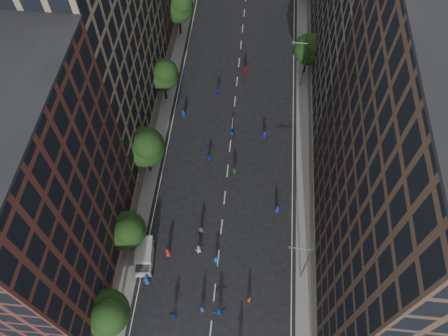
% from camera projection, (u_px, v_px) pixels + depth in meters
% --- Properties ---
extents(ground, '(240.00, 240.00, 0.00)m').
position_uv_depth(ground, '(235.00, 104.00, 70.87)').
color(ground, black).
rests_on(ground, ground).
extents(sidewalk_left, '(4.00, 105.00, 0.15)m').
position_uv_depth(sidewalk_left, '(169.00, 66.00, 75.47)').
color(sidewalk_left, slate).
rests_on(sidewalk_left, ground).
extents(sidewalk_right, '(4.00, 105.00, 0.15)m').
position_uv_depth(sidewalk_right, '(308.00, 75.00, 74.25)').
color(sidewalk_right, slate).
rests_on(sidewalk_right, ground).
extents(bldg_left_a, '(14.00, 22.00, 30.00)m').
position_uv_depth(bldg_left_a, '(25.00, 209.00, 43.56)').
color(bldg_left_a, '#4F251E').
rests_on(bldg_left_a, ground).
extents(bldg_left_b, '(14.00, 26.00, 34.00)m').
position_uv_depth(bldg_left_b, '(84.00, 33.00, 54.85)').
color(bldg_left_b, '#806B53').
rests_on(bldg_left_b, ground).
extents(bldg_right_a, '(14.00, 30.00, 36.00)m').
position_uv_depth(bldg_right_a, '(417.00, 191.00, 41.27)').
color(bldg_right_a, '#453225').
rests_on(bldg_right_a, ground).
extents(bldg_right_b, '(14.00, 28.00, 33.00)m').
position_uv_depth(bldg_right_b, '(381.00, 9.00, 58.21)').
color(bldg_right_b, '#6B6158').
rests_on(bldg_right_b, ground).
extents(tree_left_0, '(5.20, 5.20, 8.83)m').
position_uv_depth(tree_left_0, '(107.00, 314.00, 46.88)').
color(tree_left_0, black).
rests_on(tree_left_0, ground).
extents(tree_left_1, '(4.80, 4.80, 8.21)m').
position_uv_depth(tree_left_1, '(127.00, 230.00, 52.63)').
color(tree_left_1, black).
rests_on(tree_left_1, ground).
extents(tree_left_2, '(5.60, 5.60, 9.45)m').
position_uv_depth(tree_left_2, '(145.00, 146.00, 58.43)').
color(tree_left_2, black).
rests_on(tree_left_2, ground).
extents(tree_left_3, '(5.00, 5.00, 8.58)m').
position_uv_depth(tree_left_3, '(163.00, 74.00, 66.46)').
color(tree_left_3, black).
rests_on(tree_left_3, ground).
extents(tree_left_4, '(5.40, 5.40, 9.08)m').
position_uv_depth(tree_left_4, '(179.00, 6.00, 74.87)').
color(tree_left_4, black).
rests_on(tree_left_4, ground).
extents(tree_right_a, '(5.00, 5.00, 8.39)m').
position_uv_depth(tree_right_a, '(310.00, 48.00, 69.81)').
color(tree_right_a, black).
rests_on(tree_right_a, ground).
extents(streetlamp_near, '(2.64, 0.22, 9.06)m').
position_uv_depth(streetlamp_near, '(305.00, 262.00, 50.86)').
color(streetlamp_near, '#595B60').
rests_on(streetlamp_near, ground).
extents(streetlamp_far, '(2.64, 0.22, 9.06)m').
position_uv_depth(streetlamp_far, '(303.00, 63.00, 68.71)').
color(streetlamp_far, '#595B60').
rests_on(streetlamp_far, ground).
extents(cargo_van, '(2.70, 4.92, 2.51)m').
position_uv_depth(cargo_van, '(144.00, 256.00, 55.32)').
color(cargo_van, '#B5B6B7').
rests_on(cargo_van, ground).
extents(skater_0, '(1.02, 0.81, 1.81)m').
position_uv_depth(skater_0, '(147.00, 281.00, 53.98)').
color(skater_0, '#124393').
rests_on(skater_0, ground).
extents(skater_1, '(0.77, 0.63, 1.83)m').
position_uv_depth(skater_1, '(202.00, 310.00, 52.06)').
color(skater_1, '#13439F').
rests_on(skater_1, ground).
extents(skater_3, '(1.14, 0.84, 1.57)m').
position_uv_depth(skater_3, '(216.00, 260.00, 55.55)').
color(skater_3, '#144DA8').
rests_on(skater_3, ground).
extents(skater_4, '(1.22, 0.85, 1.93)m').
position_uv_depth(skater_4, '(174.00, 316.00, 51.64)').
color(skater_4, navy).
rests_on(skater_4, ground).
extents(skater_5, '(1.86, 1.17, 1.91)m').
position_uv_depth(skater_5, '(219.00, 312.00, 51.88)').
color(skater_5, '#1443A3').
rests_on(skater_5, ground).
extents(skater_6, '(1.03, 0.83, 1.83)m').
position_uv_depth(skater_6, '(168.00, 253.00, 55.98)').
color(skater_6, maroon).
rests_on(skater_6, ground).
extents(skater_7, '(0.66, 0.55, 1.56)m').
position_uv_depth(skater_7, '(249.00, 300.00, 52.83)').
color(skater_7, '#AC2E1C').
rests_on(skater_7, ground).
extents(skater_8, '(1.06, 0.92, 1.89)m').
position_uv_depth(skater_8, '(198.00, 250.00, 56.17)').
color(skater_8, silver).
rests_on(skater_8, ground).
extents(skater_9, '(1.08, 0.63, 1.66)m').
position_uv_depth(skater_9, '(201.00, 231.00, 57.71)').
color(skater_9, '#37383C').
rests_on(skater_9, ground).
extents(skater_10, '(1.12, 0.65, 1.80)m').
position_uv_depth(skater_10, '(234.00, 172.00, 62.66)').
color(skater_10, '#216E25').
rests_on(skater_10, ground).
extents(skater_11, '(1.52, 0.95, 1.57)m').
position_uv_depth(skater_11, '(209.00, 158.00, 64.07)').
color(skater_11, '#1634B8').
rests_on(skater_11, ground).
extents(skater_12, '(0.85, 0.69, 1.50)m').
position_uv_depth(skater_12, '(277.00, 209.00, 59.55)').
color(skater_12, '#1620B8').
rests_on(skater_12, ground).
extents(skater_13, '(0.70, 0.49, 1.81)m').
position_uv_depth(skater_13, '(184.00, 114.00, 68.48)').
color(skater_13, '#1627B5').
rests_on(skater_13, ground).
extents(skater_14, '(0.96, 0.80, 1.78)m').
position_uv_depth(skater_14, '(232.00, 133.00, 66.53)').
color(skater_14, '#152CB1').
rests_on(skater_14, ground).
extents(skater_15, '(1.07, 0.76, 1.50)m').
position_uv_depth(skater_15, '(264.00, 135.00, 66.43)').
color(skater_15, '#13199F').
rests_on(skater_15, ground).
extents(skater_16, '(1.02, 0.52, 1.67)m').
position_uv_depth(skater_16, '(218.00, 92.00, 71.18)').
color(skater_16, '#161EB2').
rests_on(skater_16, ground).
extents(skater_17, '(1.76, 1.10, 1.81)m').
position_uv_depth(skater_17, '(245.00, 70.00, 73.70)').
color(skater_17, maroon).
rests_on(skater_17, ground).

